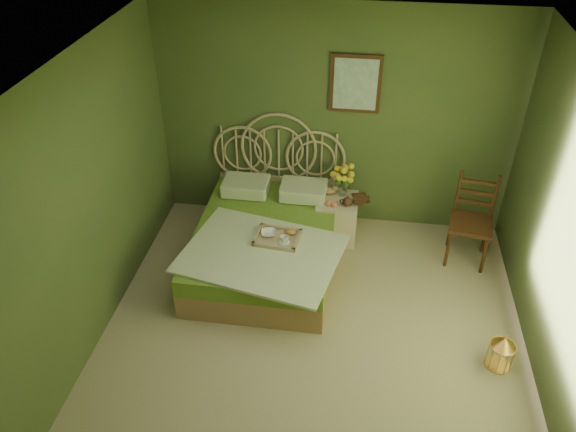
% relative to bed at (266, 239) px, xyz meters
% --- Properties ---
extents(floor, '(4.50, 4.50, 0.00)m').
position_rel_bed_xyz_m(floor, '(0.63, -1.29, -0.30)').
color(floor, tan).
rests_on(floor, ground).
extents(ceiling, '(4.50, 4.50, 0.00)m').
position_rel_bed_xyz_m(ceiling, '(0.63, -1.29, 2.30)').
color(ceiling, silver).
rests_on(ceiling, wall_back).
extents(wall_back, '(4.00, 0.00, 4.00)m').
position_rel_bed_xyz_m(wall_back, '(0.63, 0.96, 1.00)').
color(wall_back, '#525D31').
rests_on(wall_back, floor).
extents(wall_left, '(0.00, 4.50, 4.50)m').
position_rel_bed_xyz_m(wall_left, '(-1.37, -1.29, 1.00)').
color(wall_left, '#525D31').
rests_on(wall_left, floor).
extents(wall_art, '(0.54, 0.04, 0.64)m').
position_rel_bed_xyz_m(wall_art, '(0.83, 0.93, 1.45)').
color(wall_art, '#35190E').
rests_on(wall_art, wall_back).
extents(bed, '(1.72, 2.18, 1.35)m').
position_rel_bed_xyz_m(bed, '(0.00, 0.00, 0.00)').
color(bed, '#A07B50').
rests_on(bed, floor).
extents(nightstand, '(0.47, 0.47, 0.94)m').
position_rel_bed_xyz_m(nightstand, '(0.74, 0.58, 0.05)').
color(nightstand, beige).
rests_on(nightstand, floor).
extents(chair, '(0.51, 0.51, 1.01)m').
position_rel_bed_xyz_m(chair, '(2.19, 0.43, 0.26)').
color(chair, '#35190E').
rests_on(chair, floor).
extents(birdcage, '(0.23, 0.23, 0.34)m').
position_rel_bed_xyz_m(birdcage, '(2.33, -1.16, -0.13)').
color(birdcage, gold).
rests_on(birdcage, floor).
extents(book_lower, '(0.22, 0.26, 0.02)m').
position_rel_bed_xyz_m(book_lower, '(0.91, 0.58, 0.23)').
color(book_lower, '#381E0F').
rests_on(book_lower, nightstand).
extents(book_upper, '(0.23, 0.26, 0.02)m').
position_rel_bed_xyz_m(book_upper, '(0.91, 0.58, 0.25)').
color(book_upper, '#472819').
rests_on(book_upper, nightstand).
extents(cereal_bowl, '(0.19, 0.19, 0.04)m').
position_rel_bed_xyz_m(cereal_bowl, '(0.07, -0.21, 0.24)').
color(cereal_bowl, white).
rests_on(cereal_bowl, bed).
extents(coffee_cup, '(0.09, 0.09, 0.08)m').
position_rel_bed_xyz_m(coffee_cup, '(0.25, -0.32, 0.26)').
color(coffee_cup, white).
rests_on(coffee_cup, bed).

